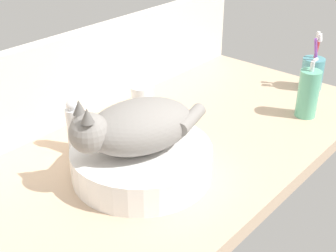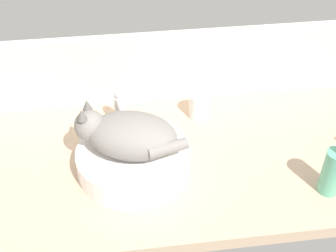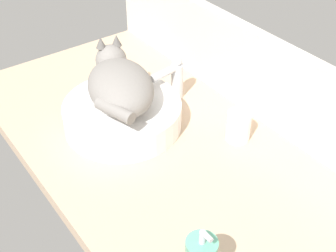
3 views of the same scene
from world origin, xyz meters
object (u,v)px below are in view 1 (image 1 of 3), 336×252
at_px(sink_basin, 142,161).
at_px(faucet, 77,124).
at_px(water_glass, 142,101).
at_px(toothbrush_cup, 312,73).
at_px(soap_dispenser, 308,93).
at_px(cat, 135,126).

xyz_separation_m(sink_basin, faucet, (-0.03, 0.20, 0.04)).
bearing_deg(water_glass, toothbrush_cup, -31.31).
bearing_deg(sink_basin, soap_dispenser, -16.29).
bearing_deg(sink_basin, water_glass, 43.38).
xyz_separation_m(faucet, toothbrush_cup, (0.74, -0.27, -0.02)).
distance_m(soap_dispenser, toothbrush_cup, 0.21).
height_order(cat, faucet, cat).
relative_size(toothbrush_cup, water_glass, 2.23).
height_order(sink_basin, faucet, faucet).
distance_m(sink_basin, cat, 0.09).
bearing_deg(sink_basin, faucet, 97.31).
bearing_deg(cat, faucet, 93.55).
distance_m(faucet, toothbrush_cup, 0.79).
bearing_deg(faucet, cat, -86.45).
height_order(faucet, water_glass, faucet).
distance_m(faucet, soap_dispenser, 0.65).
xyz_separation_m(faucet, water_glass, (0.26, 0.02, -0.04)).
xyz_separation_m(faucet, soap_dispenser, (0.55, -0.35, -0.00)).
height_order(cat, soap_dispenser, cat).
relative_size(sink_basin, toothbrush_cup, 1.73).
height_order(sink_basin, cat, cat).
bearing_deg(soap_dispenser, toothbrush_cup, 21.73).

